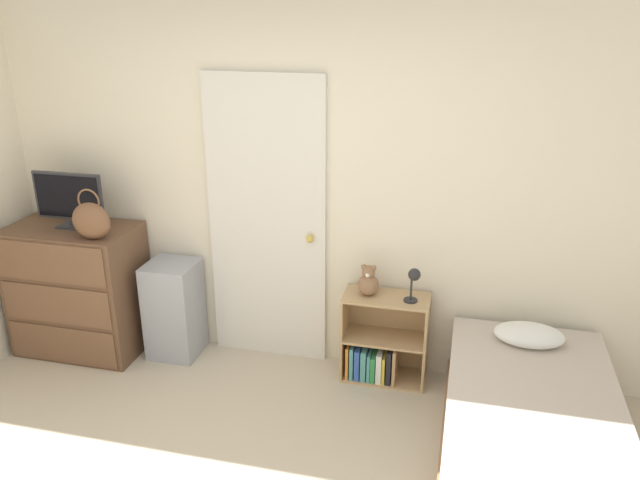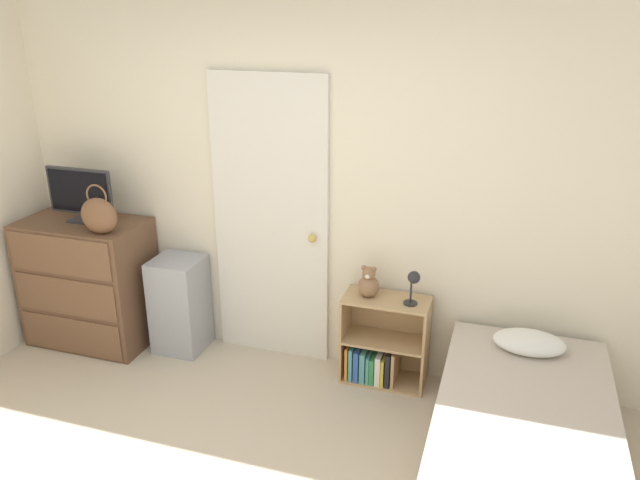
{
  "view_description": "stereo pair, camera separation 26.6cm",
  "coord_description": "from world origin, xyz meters",
  "px_view_note": "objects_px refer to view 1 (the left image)",
  "views": [
    {
      "loc": [
        1.11,
        -1.92,
        2.45
      ],
      "look_at": [
        0.22,
        1.72,
        1.02
      ],
      "focal_mm": 35.0,
      "sensor_mm": 36.0,
      "label": 1
    },
    {
      "loc": [
        1.37,
        -1.85,
        2.45
      ],
      "look_at": [
        0.22,
        1.72,
        1.02
      ],
      "focal_mm": 35.0,
      "sensor_mm": 36.0,
      "label": 2
    }
  ],
  "objects_px": {
    "teddy_bear": "(368,282)",
    "bookshelf": "(380,347)",
    "tv": "(69,199)",
    "storage_bin": "(174,309)",
    "dresser": "(79,289)",
    "handbag": "(91,220)",
    "bed": "(531,439)",
    "desk_lamp": "(414,279)"
  },
  "relations": [
    {
      "from": "teddy_bear",
      "to": "bookshelf",
      "type": "bearing_deg",
      "value": 0.66
    },
    {
      "from": "bookshelf",
      "to": "teddy_bear",
      "type": "height_order",
      "value": "teddy_bear"
    },
    {
      "from": "tv",
      "to": "storage_bin",
      "type": "relative_size",
      "value": 0.73
    },
    {
      "from": "dresser",
      "to": "storage_bin",
      "type": "relative_size",
      "value": 1.34
    },
    {
      "from": "tv",
      "to": "bookshelf",
      "type": "distance_m",
      "value": 2.4
    },
    {
      "from": "handbag",
      "to": "storage_bin",
      "type": "height_order",
      "value": "handbag"
    },
    {
      "from": "dresser",
      "to": "bookshelf",
      "type": "relative_size",
      "value": 1.54
    },
    {
      "from": "bed",
      "to": "tv",
      "type": "bearing_deg",
      "value": 167.99
    },
    {
      "from": "handbag",
      "to": "bookshelf",
      "type": "height_order",
      "value": "handbag"
    },
    {
      "from": "dresser",
      "to": "teddy_bear",
      "type": "relative_size",
      "value": 4.42
    },
    {
      "from": "handbag",
      "to": "bookshelf",
      "type": "relative_size",
      "value": 0.56
    },
    {
      "from": "storage_bin",
      "to": "teddy_bear",
      "type": "height_order",
      "value": "teddy_bear"
    },
    {
      "from": "storage_bin",
      "to": "teddy_bear",
      "type": "bearing_deg",
      "value": 1.25
    },
    {
      "from": "dresser",
      "to": "tv",
      "type": "bearing_deg",
      "value": 73.82
    },
    {
      "from": "bookshelf",
      "to": "tv",
      "type": "bearing_deg",
      "value": -177.53
    },
    {
      "from": "bookshelf",
      "to": "desk_lamp",
      "type": "distance_m",
      "value": 0.59
    },
    {
      "from": "dresser",
      "to": "teddy_bear",
      "type": "height_order",
      "value": "dresser"
    },
    {
      "from": "dresser",
      "to": "handbag",
      "type": "distance_m",
      "value": 0.7
    },
    {
      "from": "dresser",
      "to": "bookshelf",
      "type": "height_order",
      "value": "dresser"
    },
    {
      "from": "dresser",
      "to": "handbag",
      "type": "xyz_separation_m",
      "value": [
        0.3,
        -0.16,
        0.61
      ]
    },
    {
      "from": "tv",
      "to": "desk_lamp",
      "type": "relative_size",
      "value": 2.21
    },
    {
      "from": "bookshelf",
      "to": "bed",
      "type": "xyz_separation_m",
      "value": [
        0.94,
        -0.77,
        0.0
      ]
    },
    {
      "from": "storage_bin",
      "to": "desk_lamp",
      "type": "bearing_deg",
      "value": -0.23
    },
    {
      "from": "bookshelf",
      "to": "bed",
      "type": "height_order",
      "value": "bookshelf"
    },
    {
      "from": "tv",
      "to": "handbag",
      "type": "relative_size",
      "value": 1.49
    },
    {
      "from": "handbag",
      "to": "storage_bin",
      "type": "xyz_separation_m",
      "value": [
        0.41,
        0.25,
        -0.73
      ]
    },
    {
      "from": "dresser",
      "to": "tv",
      "type": "height_order",
      "value": "tv"
    },
    {
      "from": "tv",
      "to": "desk_lamp",
      "type": "bearing_deg",
      "value": 1.33
    },
    {
      "from": "handbag",
      "to": "storage_bin",
      "type": "bearing_deg",
      "value": 31.38
    },
    {
      "from": "handbag",
      "to": "teddy_bear",
      "type": "xyz_separation_m",
      "value": [
        1.83,
        0.28,
        -0.38
      ]
    },
    {
      "from": "handbag",
      "to": "bookshelf",
      "type": "distance_m",
      "value": 2.13
    },
    {
      "from": "teddy_bear",
      "to": "tv",
      "type": "bearing_deg",
      "value": -177.45
    },
    {
      "from": "teddy_bear",
      "to": "desk_lamp",
      "type": "height_order",
      "value": "desk_lamp"
    },
    {
      "from": "tv",
      "to": "bed",
      "type": "distance_m",
      "value": 3.35
    },
    {
      "from": "bookshelf",
      "to": "dresser",
      "type": "bearing_deg",
      "value": -176.75
    },
    {
      "from": "tv",
      "to": "bookshelf",
      "type": "xyz_separation_m",
      "value": [
        2.21,
        0.1,
        -0.93
      ]
    },
    {
      "from": "storage_bin",
      "to": "bed",
      "type": "distance_m",
      "value": 2.56
    },
    {
      "from": "storage_bin",
      "to": "bed",
      "type": "height_order",
      "value": "storage_bin"
    },
    {
      "from": "dresser",
      "to": "desk_lamp",
      "type": "height_order",
      "value": "dresser"
    },
    {
      "from": "tv",
      "to": "teddy_bear",
      "type": "distance_m",
      "value": 2.17
    },
    {
      "from": "handbag",
      "to": "bookshelf",
      "type": "xyz_separation_m",
      "value": [
        1.93,
        0.28,
        -0.86
      ]
    },
    {
      "from": "tv",
      "to": "teddy_bear",
      "type": "relative_size",
      "value": 2.41
    }
  ]
}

